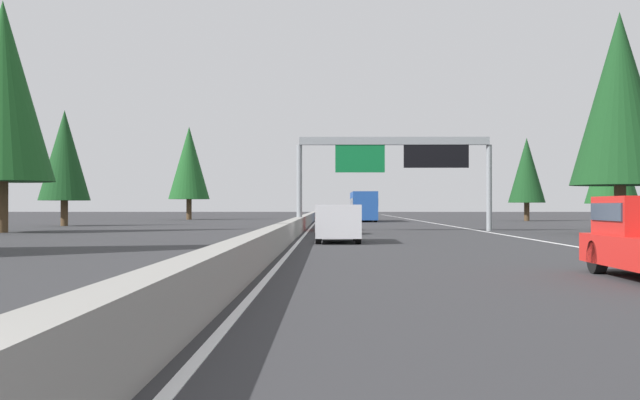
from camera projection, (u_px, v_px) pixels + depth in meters
ground_plane at (308, 227)px, 61.55m from camera, size 320.00×320.00×0.00m
median_barrier at (310, 218)px, 81.55m from camera, size 180.00×0.56×0.90m
shoulder_stripe_right at (440, 224)px, 71.41m from camera, size 160.00×0.16×0.01m
shoulder_stripe_median at (314, 224)px, 71.54m from camera, size 160.00×0.16×0.01m
sign_gantry_overhead at (397, 156)px, 51.93m from camera, size 0.50×12.68×6.11m
minivan_mid_left at (338, 221)px, 36.04m from camera, size 5.00×1.95×1.69m
sedan_distant_b at (331, 222)px, 46.57m from camera, size 4.40×1.80×1.47m
bus_mid_right at (363, 205)px, 85.26m from camera, size 11.50×2.55×3.10m
sedan_mid_center at (329, 220)px, 53.96m from camera, size 4.40×1.80×1.47m
conifer_right_near at (620, 99)px, 46.11m from camera, size 5.66×5.66×12.86m
conifer_right_mid at (612, 157)px, 54.63m from camera, size 3.60×3.60×8.17m
conifer_right_far at (527, 170)px, 87.38m from camera, size 4.00×4.00×9.08m
conifer_left_near at (3, 91)px, 48.97m from camera, size 6.27×6.27×14.25m
conifer_left_mid at (64, 155)px, 65.39m from camera, size 4.18×4.18×9.49m
conifer_left_far at (189, 163)px, 95.91m from camera, size 4.91×4.91×11.16m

